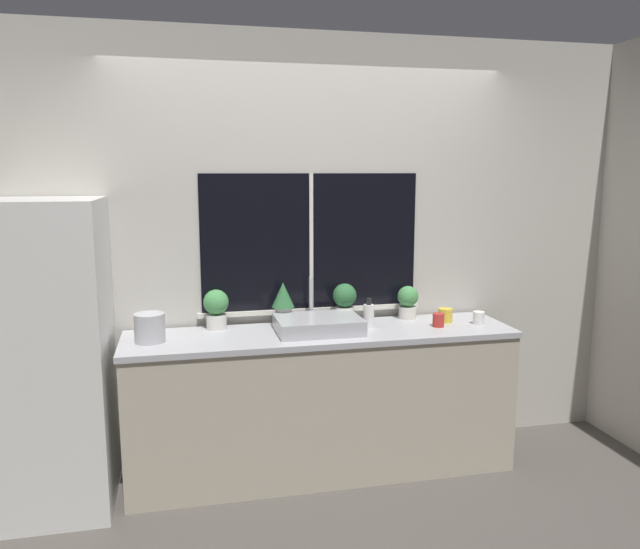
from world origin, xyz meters
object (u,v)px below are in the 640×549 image
object	(u,v)px
potted_plant_far_left	(216,307)
potted_plant_far_right	(408,301)
refrigerator	(49,356)
kettle	(150,327)
soap_bottle	(369,315)
potted_plant_center_right	(345,301)
mug_white	(479,318)
mug_red	(438,320)
potted_plant_center_left	(283,301)
sink	(318,324)
mug_yellow	(445,315)

from	to	relation	value
potted_plant_far_left	potted_plant_far_right	world-z (taller)	potted_plant_far_left
refrigerator	kettle	distance (m)	0.55
potted_plant_far_left	potted_plant_far_right	bearing A→B (deg)	0.00
soap_bottle	kettle	distance (m)	1.31
potted_plant_far_left	potted_plant_far_right	size ratio (longest dim) A/B	1.13
refrigerator	potted_plant_far_right	size ratio (longest dim) A/B	7.89
potted_plant_center_right	soap_bottle	xyz separation A→B (m)	(0.11, -0.18, -0.06)
mug_white	kettle	xyz separation A→B (m)	(-2.01, 0.02, 0.05)
soap_bottle	mug_red	world-z (taller)	soap_bottle
soap_bottle	potted_plant_center_left	bearing A→B (deg)	160.38
refrigerator	soap_bottle	world-z (taller)	refrigerator
potted_plant_far_right	mug_red	size ratio (longest dim) A/B	2.57
sink	potted_plant_center_left	world-z (taller)	sink
refrigerator	mug_white	xyz separation A→B (m)	(2.55, 0.00, 0.08)
potted_plant_center_left	refrigerator	bearing A→B (deg)	-169.67
kettle	soap_bottle	bearing A→B (deg)	1.72
refrigerator	potted_plant_far_left	distance (m)	0.97
potted_plant_far_right	mug_yellow	bearing A→B (deg)	-36.62
refrigerator	kettle	xyz separation A→B (m)	(0.54, 0.02, 0.13)
potted_plant_center_right	mug_red	world-z (taller)	potted_plant_center_right
potted_plant_far_right	soap_bottle	xyz separation A→B (m)	(-0.32, -0.18, -0.04)
potted_plant_center_left	soap_bottle	distance (m)	0.54
potted_plant_center_left	potted_plant_far_right	bearing A→B (deg)	-0.00
mug_yellow	sink	bearing A→B (deg)	-176.15
mug_white	potted_plant_center_left	bearing A→B (deg)	168.82
potted_plant_center_right	refrigerator	bearing A→B (deg)	-172.00
soap_bottle	kettle	bearing A→B (deg)	-178.28
sink	kettle	xyz separation A→B (m)	(-0.98, -0.01, 0.04)
mug_yellow	mug_white	distance (m)	0.21
mug_yellow	potted_plant_far_right	bearing A→B (deg)	143.38
soap_bottle	mug_red	xyz separation A→B (m)	(0.43, -0.07, -0.04)
soap_bottle	mug_yellow	bearing A→B (deg)	3.46
potted_plant_center_left	kettle	distance (m)	0.83
potted_plant_center_right	soap_bottle	world-z (taller)	potted_plant_center_right
sink	mug_white	distance (m)	1.03
potted_plant_far_right	kettle	distance (m)	1.64
potted_plant_far_right	mug_red	distance (m)	0.28
potted_plant_far_left	soap_bottle	size ratio (longest dim) A/B	1.31
refrigerator	sink	xyz separation A→B (m)	(1.52, 0.04, 0.09)
potted_plant_center_left	mug_red	xyz separation A→B (m)	(0.94, -0.25, -0.11)
refrigerator	potted_plant_far_right	bearing A→B (deg)	6.43
refrigerator	soap_bottle	xyz separation A→B (m)	(1.84, 0.06, 0.12)
potted_plant_center_left	potted_plant_far_right	world-z (taller)	potted_plant_center_left
potted_plant_center_left	mug_white	bearing A→B (deg)	-11.18
sink	mug_yellow	world-z (taller)	sink
sink	potted_plant_far_right	world-z (taller)	sink
potted_plant_center_left	sink	bearing A→B (deg)	-48.94
potted_plant_far_left	mug_white	world-z (taller)	potted_plant_far_left
potted_plant_far_left	soap_bottle	world-z (taller)	potted_plant_far_left
sink	potted_plant_center_left	distance (m)	0.29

